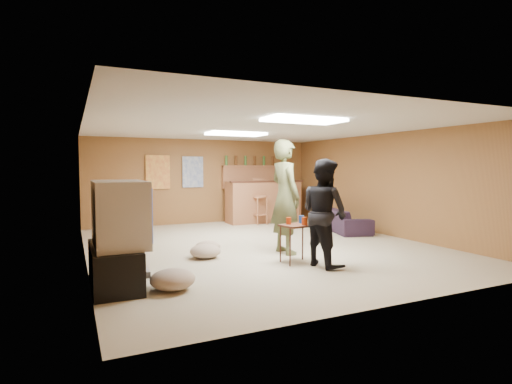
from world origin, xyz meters
name	(u,v)px	position (x,y,z in m)	size (l,w,h in m)	color
ground	(261,246)	(0.00, 0.00, 0.00)	(7.00, 7.00, 0.00)	tan
ceiling	(261,127)	(0.00, 0.00, 2.20)	(6.00, 7.00, 0.02)	silver
wall_back	(204,181)	(0.00, 3.50, 1.10)	(6.00, 0.02, 2.20)	brown
wall_front	(403,202)	(0.00, -3.50, 1.10)	(6.00, 0.02, 2.20)	brown
wall_left	(84,191)	(-3.00, 0.00, 1.10)	(0.02, 7.00, 2.20)	brown
wall_right	(385,184)	(3.00, 0.00, 1.10)	(0.02, 7.00, 2.20)	brown
tv_stand	(114,266)	(-2.72, -1.50, 0.25)	(0.55, 1.30, 0.50)	black
dvd_box	(133,272)	(-2.50, -1.50, 0.15)	(0.35, 0.50, 0.08)	#B2B2B7
tv_body	(119,213)	(-2.65, -1.50, 0.90)	(0.60, 1.10, 0.80)	#B2B2B7
tv_screen	(145,212)	(-2.34, -1.50, 0.90)	(0.02, 0.95, 0.65)	navy
bar_counter	(264,202)	(1.50, 2.95, 0.55)	(2.00, 0.60, 1.10)	#935735
bar_lip	(268,181)	(1.50, 2.70, 1.10)	(2.10, 0.12, 0.05)	#3B1D13
bar_shelf	(256,166)	(1.50, 3.40, 1.50)	(2.00, 0.18, 0.05)	#935735
bar_backing	(256,177)	(1.50, 3.42, 1.20)	(2.00, 0.14, 0.60)	#935735
poster_left	(158,172)	(-1.20, 3.46, 1.35)	(0.60, 0.03, 0.85)	#BF3F26
poster_right	(193,172)	(-0.30, 3.46, 1.35)	(0.55, 0.03, 0.80)	#334C99
folding_chair_stack	(126,210)	(-2.00, 3.30, 0.45)	(0.50, 0.14, 0.90)	maroon
ceiling_panel_front	(304,120)	(0.00, -1.50, 2.17)	(1.20, 0.60, 0.04)	white
ceiling_panel_back	(236,134)	(0.00, 1.20, 2.17)	(1.20, 0.60, 0.04)	white
person_olive	(285,197)	(0.12, -0.72, 0.97)	(0.71, 0.46, 1.94)	brown
person_black	(324,213)	(0.22, -1.74, 0.80)	(0.77, 0.60, 1.59)	black
sofa	(344,220)	(2.54, 0.83, 0.26)	(1.77, 0.69, 0.52)	black
tray_table	(297,244)	(-0.07, -1.42, 0.30)	(0.46, 0.37, 0.59)	#3B1D13
cup_red_near	(289,221)	(-0.17, -1.35, 0.65)	(0.08, 0.08, 0.11)	#A52F0B
cup_red_far	(305,221)	(0.01, -1.52, 0.65)	(0.09, 0.09, 0.12)	#A52F0B
cup_blue	(302,219)	(0.09, -1.31, 0.65)	(0.08, 0.08, 0.12)	navy
bar_stool_left	(260,201)	(1.22, 2.58, 0.61)	(0.39, 0.39, 1.22)	#935735
bar_stool_right	(291,201)	(1.91, 2.17, 0.62)	(0.39, 0.39, 1.24)	#935735
cushion_near_tv	(205,251)	(-1.24, -0.51, 0.11)	(0.50, 0.50, 0.22)	gray
cushion_mid	(208,246)	(-1.06, -0.10, 0.10)	(0.44, 0.44, 0.20)	gray
cushion_far	(173,279)	(-2.10, -1.95, 0.12)	(0.54, 0.54, 0.24)	gray
bottle_row	(250,161)	(1.30, 3.38, 1.65)	(1.48, 0.08, 0.26)	#3F7233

